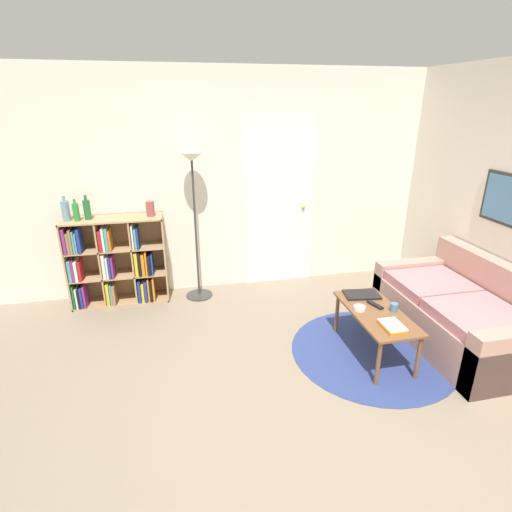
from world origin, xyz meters
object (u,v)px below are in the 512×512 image
coffee_table (376,317)px  bottle_middle (76,212)px  bottle_right (87,209)px  bottle_left (66,210)px  bookshelf (115,263)px  bowl (359,308)px  vase_on_shelf (150,209)px  floor_lamp (193,187)px  couch (462,314)px  cup (394,307)px  laptop (362,295)px

coffee_table → bottle_middle: bottle_middle is taller
bottle_middle → bottle_right: size_ratio=0.89×
coffee_table → bottle_left: (-2.85, 1.61, 0.74)m
bottle_left → bottle_right: bearing=0.6°
bookshelf → bottle_left: bearing=179.2°
bowl → bottle_left: size_ratio=0.40×
bookshelf → bowl: bookshelf is taller
coffee_table → bowl: bowl is taller
coffee_table → vase_on_shelf: 2.64m
bowl → vase_on_shelf: 2.49m
floor_lamp → coffee_table: 2.34m
bookshelf → vase_on_shelf: 0.76m
bookshelf → vase_on_shelf: size_ratio=6.41×
bowl → bottle_right: size_ratio=0.41×
coffee_table → vase_on_shelf: (-1.98, 1.61, 0.71)m
bookshelf → couch: bearing=-25.0°
couch → bottle_right: bottle_right is taller
bottle_middle → couch: bearing=-22.8°
bookshelf → bottle_middle: size_ratio=4.55×
bottle_middle → vase_on_shelf: size_ratio=1.41×
bookshelf → bottle_left: 0.77m
coffee_table → vase_on_shelf: vase_on_shelf is taller
coffee_table → bottle_right: size_ratio=3.48×
bottle_left → bookshelf: bearing=-0.8°
cup → bottle_middle: bearing=151.0°
bookshelf → bottle_right: bottle_right is taller
bookshelf → bottle_left: bottle_left is taller
bookshelf → coffee_table: bookshelf is taller
floor_lamp → vase_on_shelf: bearing=172.0°
bottle_left → laptop: bearing=-24.2°
laptop → cup: size_ratio=4.76×
laptop → bottle_middle: bottle_middle is taller
floor_lamp → cup: floor_lamp is taller
floor_lamp → bottle_left: bearing=176.8°
bottle_middle → laptop: bearing=-24.5°
floor_lamp → bottle_middle: 1.27m
bottle_left → bottle_right: (0.22, 0.00, -0.00)m
vase_on_shelf → bottle_middle: bearing=-178.1°
couch → bottle_left: bearing=157.4°
couch → cup: bearing=-175.9°
bookshelf → coffee_table: (2.42, -1.61, -0.10)m
coffee_table → bottle_middle: (-2.75, 1.58, 0.73)m
floor_lamp → couch: 3.06m
laptop → bottle_middle: (-2.76, 1.26, 0.67)m
couch → laptop: size_ratio=4.52×
bookshelf → couch: (3.37, -1.58, -0.21)m
cup → bottle_right: (-2.79, 1.64, 0.65)m
bottle_left → vase_on_shelf: bearing=-0.5°
bottle_right → couch: bearing=-23.8°
coffee_table → laptop: 0.33m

